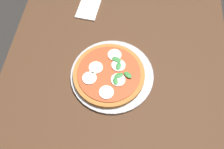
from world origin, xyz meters
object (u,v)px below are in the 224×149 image
(dining_table, at_px, (113,103))
(serving_tray, at_px, (112,75))
(pizza, at_px, (109,74))
(napkin, at_px, (88,8))

(dining_table, bearing_deg, serving_tray, -170.91)
(serving_tray, bearing_deg, dining_table, 9.09)
(dining_table, distance_m, pizza, 0.14)
(napkin, bearing_deg, dining_table, 21.34)
(dining_table, xyz_separation_m, pizza, (-0.07, -0.02, 0.12))
(serving_tray, distance_m, napkin, 0.36)
(napkin, bearing_deg, serving_tray, 23.83)
(dining_table, bearing_deg, pizza, -161.17)
(dining_table, xyz_separation_m, serving_tray, (-0.07, -0.01, 0.10))
(pizza, height_order, napkin, pizza)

